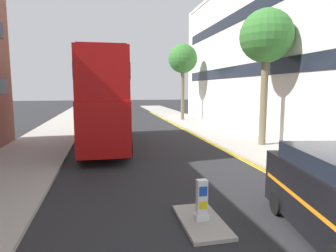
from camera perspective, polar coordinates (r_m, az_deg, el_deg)
name	(u,v)px	position (r m, az deg, el deg)	size (l,w,h in m)	color
sidewalk_right	(236,139)	(21.01, 13.25, -2.53)	(4.00, 80.00, 0.14)	#9E9991
sidewalk_left	(38,147)	(19.43, -24.04, -3.77)	(4.00, 80.00, 0.14)	#9E9991
kerb_line_outer	(219,147)	(18.38, 9.98, -4.05)	(0.10, 56.00, 0.01)	yellow
kerb_line_inner	(217,147)	(18.33, 9.52, -4.08)	(0.10, 56.00, 0.01)	yellow
traffic_island	(201,221)	(8.30, 6.56, -18.06)	(1.10, 2.20, 0.10)	#9E9991
keep_left_bollard	(202,202)	(8.08, 6.63, -14.49)	(0.36, 0.28, 1.11)	silver
double_decker_bus_away	(105,98)	(18.49, -12.29, 5.40)	(2.92, 10.84, 5.64)	#B20F0F
street_tree_near	(266,38)	(19.03, 18.67, 16.01)	(3.17, 3.17, 8.16)	#6B6047
street_tree_mid	(183,59)	(32.86, 2.92, 12.88)	(3.17, 3.17, 8.32)	#6B6047
townhouse_terrace_right	(286,55)	(28.78, 22.13, 12.82)	(10.08, 28.00, 13.22)	silver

